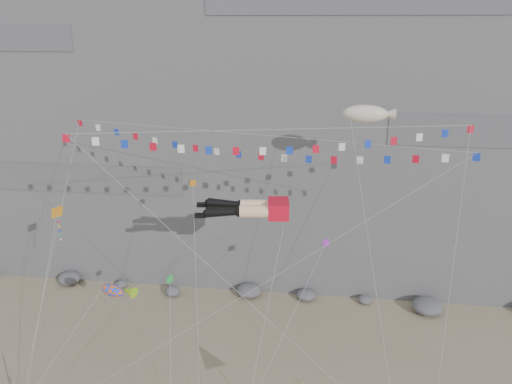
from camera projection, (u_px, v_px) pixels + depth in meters
The scene contains 11 objects.
cliff at pixel (266, 44), 58.72m from camera, with size 80.00×28.00×50.00m, color slate.
talus_boulders at pixel (249, 291), 52.52m from camera, with size 60.00×3.00×1.20m, color slate, non-canonical shape.
legs_kite at pixel (253, 209), 36.97m from camera, with size 7.06×14.52×19.61m.
flag_banner_upper at pixel (249, 134), 37.80m from camera, with size 30.92×15.73×27.17m.
flag_banner_lower at pixel (277, 130), 33.40m from camera, with size 26.73×10.02×24.16m.
harlequin_kite at pixel (57, 213), 37.97m from camera, with size 1.86×9.29×15.97m.
fish_windsock at pixel (112, 291), 37.59m from camera, with size 7.96×7.27×11.93m.
blimp_windsock at pixel (365, 114), 38.55m from camera, with size 5.01×13.07×24.14m.
small_kite_a at pixel (193, 188), 39.58m from camera, with size 4.07×14.46×20.80m.
small_kite_b at pixel (325, 246), 38.11m from camera, with size 7.26×13.35×18.21m.
small_kite_c at pixel (170, 282), 35.06m from camera, with size 2.69×9.28×13.50m.
Camera 1 is at (6.48, -28.89, 27.43)m, focal length 35.00 mm.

